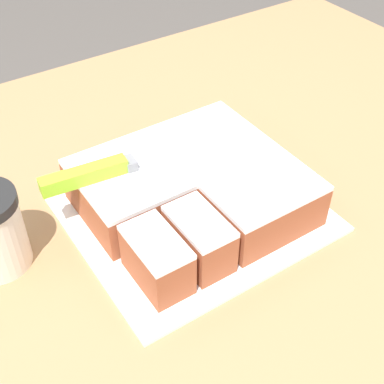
% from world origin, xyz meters
% --- Properties ---
extents(countertop, '(1.40, 1.10, 0.92)m').
position_xyz_m(countertop, '(0.00, 0.00, 0.46)').
color(countertop, '#936D47').
rests_on(countertop, ground_plane).
extents(cake_board, '(0.35, 0.33, 0.01)m').
position_xyz_m(cake_board, '(-0.06, 0.01, 0.92)').
color(cake_board, white).
rests_on(cake_board, countertop).
extents(cake, '(0.30, 0.27, 0.07)m').
position_xyz_m(cake, '(-0.05, 0.01, 0.96)').
color(cake, '#994C2D').
rests_on(cake, cake_board).
extents(knife, '(0.30, 0.06, 0.02)m').
position_xyz_m(knife, '(-0.16, 0.07, 1.01)').
color(knife, silver).
rests_on(knife, cake).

